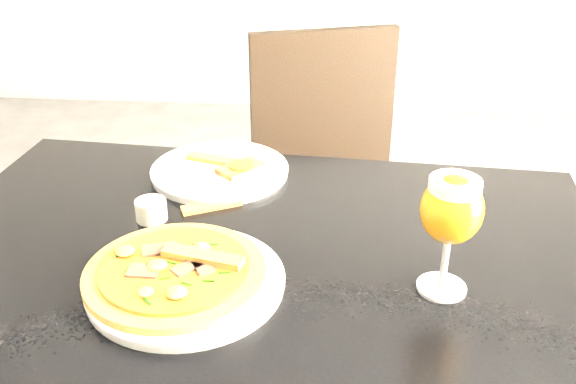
# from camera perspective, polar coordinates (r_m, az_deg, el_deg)

# --- Properties ---
(dining_table) EXTENTS (1.26, 0.89, 0.75)m
(dining_table) POSITION_cam_1_polar(r_m,az_deg,el_deg) (1.16, -2.69, -9.00)
(dining_table) COLOR black
(dining_table) RESTS_ON ground
(chair_far) EXTENTS (0.54, 0.54, 0.94)m
(chair_far) POSITION_cam_1_polar(r_m,az_deg,el_deg) (1.80, 4.04, 0.14)
(chair_far) COLOR black
(chair_far) RESTS_ON ground
(plate_main) EXTENTS (0.40, 0.40, 0.02)m
(plate_main) POSITION_cam_1_polar(r_m,az_deg,el_deg) (1.03, -9.05, -7.93)
(plate_main) COLOR silver
(plate_main) RESTS_ON dining_table
(pizza) EXTENTS (0.29, 0.29, 0.03)m
(pizza) POSITION_cam_1_polar(r_m,az_deg,el_deg) (1.02, -9.94, -6.93)
(pizza) COLOR olive
(pizza) RESTS_ON plate_main
(plate_second) EXTENTS (0.30, 0.30, 0.02)m
(plate_second) POSITION_cam_1_polar(r_m,az_deg,el_deg) (1.37, -6.08, 1.89)
(plate_second) COLOR silver
(plate_second) RESTS_ON dining_table
(crust_scraps) EXTENTS (0.18, 0.13, 0.01)m
(crust_scraps) POSITION_cam_1_polar(r_m,az_deg,el_deg) (1.36, -5.02, 2.43)
(crust_scraps) COLOR olive
(crust_scraps) RESTS_ON plate_second
(loose_crust) EXTENTS (0.12, 0.07, 0.01)m
(loose_crust) POSITION_cam_1_polar(r_m,az_deg,el_deg) (1.24, -6.81, -1.22)
(loose_crust) COLOR olive
(loose_crust) RESTS_ON dining_table
(sauce_cup) EXTENTS (0.06, 0.06, 0.04)m
(sauce_cup) POSITION_cam_1_polar(r_m,az_deg,el_deg) (1.21, -12.08, -1.50)
(sauce_cup) COLOR beige
(sauce_cup) RESTS_ON dining_table
(beer_glass) EXTENTS (0.09, 0.09, 0.20)m
(beer_glass) POSITION_cam_1_polar(r_m,az_deg,el_deg) (0.97, 14.36, -1.59)
(beer_glass) COLOR silver
(beer_glass) RESTS_ON dining_table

